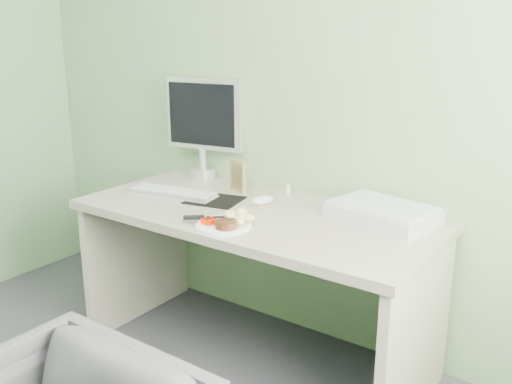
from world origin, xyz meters
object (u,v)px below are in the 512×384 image
Objects in this scene: monitor at (204,123)px; scanner at (383,214)px; plate at (223,226)px; desk at (255,249)px.

scanner is at bearing -16.03° from monitor.
plate is 0.86m from monitor.
plate is 0.43× the size of monitor.
scanner reaches higher than plate.
plate is at bearing -127.70° from scanner.
plate is (0.02, -0.25, 0.19)m from desk.
scanner is at bearing 41.28° from plate.
desk is 0.59m from scanner.
monitor is at bearing 150.30° from desk.
monitor is at bearing 135.26° from plate.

